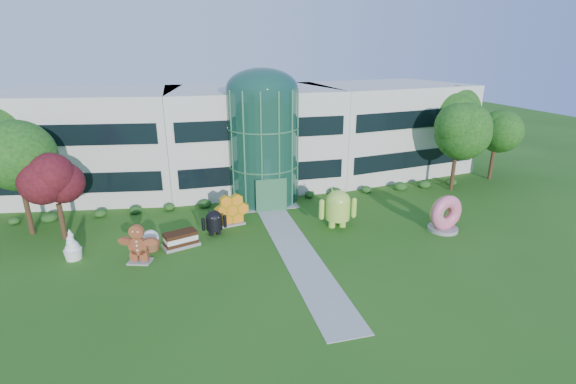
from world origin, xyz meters
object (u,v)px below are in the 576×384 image
object	(u,v)px
android_black	(214,221)
gingerbread	(138,244)
donut	(445,213)
android_green	(338,206)

from	to	relation	value
android_black	gingerbread	distance (m)	5.84
android_black	donut	world-z (taller)	donut
android_green	android_black	xyz separation A→B (m)	(-9.17, 0.96, -0.62)
donut	gingerbread	distance (m)	21.58
android_green	donut	distance (m)	7.87
donut	gingerbread	world-z (taller)	donut
android_black	gingerbread	bearing A→B (deg)	-154.29
donut	gingerbread	bearing A→B (deg)	168.85
android_black	donut	xyz separation A→B (m)	(16.56, -3.62, 0.33)
android_green	donut	bearing A→B (deg)	-12.99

